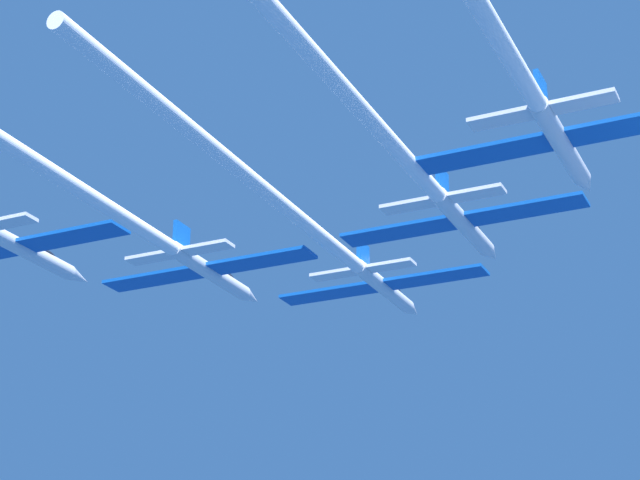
{
  "coord_description": "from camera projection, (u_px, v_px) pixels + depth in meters",
  "views": [
    {
      "loc": [
        28.78,
        -72.67,
        -27.48
      ],
      "look_at": [
        -0.15,
        -10.64,
        0.3
      ],
      "focal_mm": 64.13,
      "sensor_mm": 36.0,
      "label": 1
    }
  ],
  "objects": [
    {
      "name": "jet_lead",
      "position": [
        311.0,
        228.0,
        73.13
      ],
      "size": [
        15.74,
        45.94,
        2.61
      ],
      "color": "silver"
    },
    {
      "name": "jet_left_wing",
      "position": [
        102.0,
        204.0,
        67.47
      ],
      "size": [
        15.74,
        46.73,
        2.61
      ],
      "color": "silver"
    },
    {
      "name": "jet_right_wing",
      "position": [
        394.0,
        146.0,
        61.88
      ],
      "size": [
        15.74,
        44.74,
        2.61
      ],
      "color": "silver"
    },
    {
      "name": "jet_right_outer",
      "position": [
        496.0,
        33.0,
        51.51
      ],
      "size": [
        15.74,
        45.18,
        2.61
      ],
      "color": "silver"
    }
  ]
}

